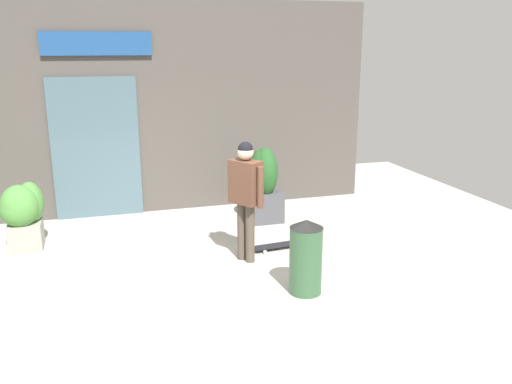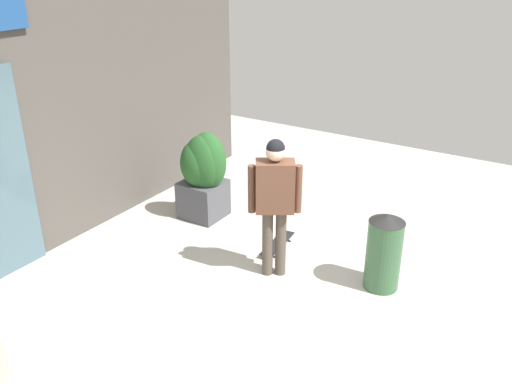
% 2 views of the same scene
% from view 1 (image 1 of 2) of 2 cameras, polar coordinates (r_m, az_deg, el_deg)
% --- Properties ---
extents(ground_plane, '(12.00, 12.00, 0.00)m').
position_cam_1_polar(ground_plane, '(7.25, -3.69, -9.23)').
color(ground_plane, '#B2ADA3').
extents(building_facade, '(7.32, 0.31, 3.82)m').
position_cam_1_polar(building_facade, '(10.05, -8.76, 8.80)').
color(building_facade, '#4C4742').
rests_on(building_facade, ground_plane).
extents(skateboarder, '(0.46, 0.54, 1.75)m').
position_cam_1_polar(skateboarder, '(7.48, -1.11, 0.36)').
color(skateboarder, '#4C4238').
rests_on(skateboarder, ground_plane).
extents(skateboard, '(0.76, 0.28, 0.08)m').
position_cam_1_polar(skateboard, '(8.21, 2.24, -5.73)').
color(skateboard, black).
rests_on(skateboard, ground_plane).
extents(planter_box_left, '(0.61, 0.71, 1.34)m').
position_cam_1_polar(planter_box_left, '(9.30, 0.69, 1.21)').
color(planter_box_left, '#47474C').
rests_on(planter_box_left, ground_plane).
extents(planter_box_right, '(0.62, 0.71, 1.02)m').
position_cam_1_polar(planter_box_right, '(8.80, -23.67, -1.89)').
color(planter_box_right, gray).
rests_on(planter_box_right, ground_plane).
extents(trash_bin, '(0.42, 0.42, 0.96)m').
position_cam_1_polar(trash_bin, '(6.71, 5.34, -6.87)').
color(trash_bin, '#335938').
rests_on(trash_bin, ground_plane).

